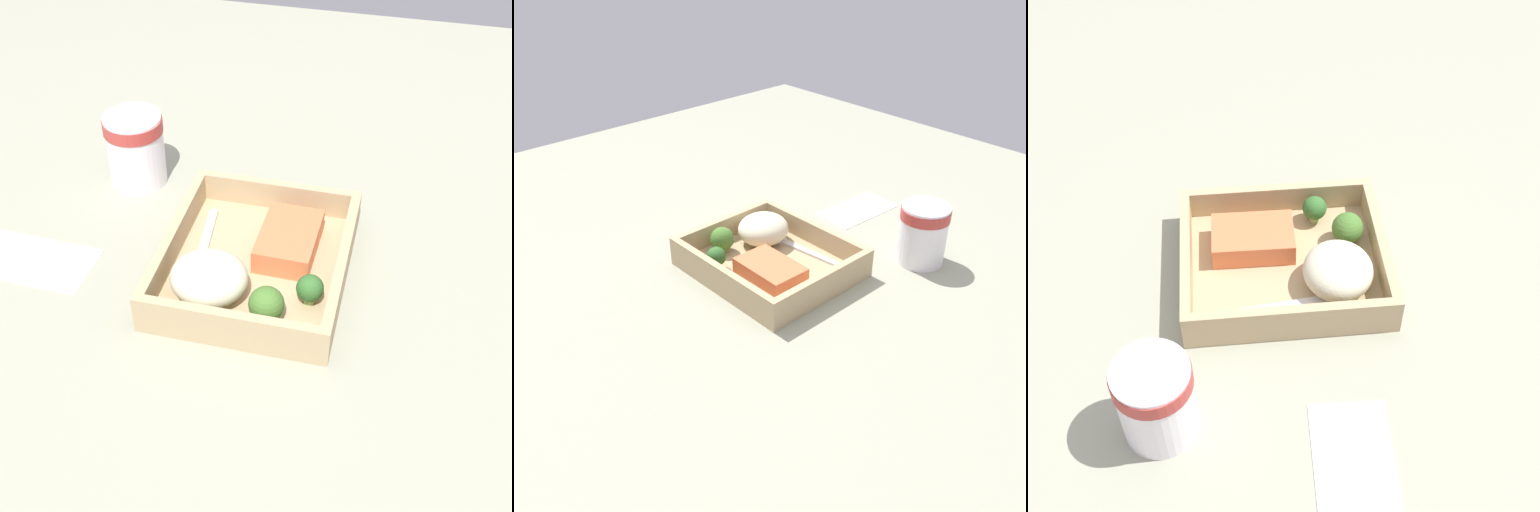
% 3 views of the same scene
% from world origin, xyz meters
% --- Properties ---
extents(ground_plane, '(1.60, 1.60, 0.02)m').
position_xyz_m(ground_plane, '(0.00, 0.00, -0.01)').
color(ground_plane, gray).
extents(takeout_tray, '(0.25, 0.22, 0.01)m').
position_xyz_m(takeout_tray, '(0.00, 0.00, 0.01)').
color(takeout_tray, tan).
rests_on(takeout_tray, ground_plane).
extents(tray_rim, '(0.25, 0.22, 0.04)m').
position_xyz_m(tray_rim, '(0.00, 0.00, 0.03)').
color(tray_rim, tan).
rests_on(tray_rim, takeout_tray).
extents(salmon_fillet, '(0.10, 0.07, 0.03)m').
position_xyz_m(salmon_fillet, '(-0.04, 0.03, 0.03)').
color(salmon_fillet, '#E77143').
rests_on(salmon_fillet, takeout_tray).
extents(mashed_potatoes, '(0.08, 0.09, 0.05)m').
position_xyz_m(mashed_potatoes, '(0.06, -0.04, 0.04)').
color(mashed_potatoes, beige).
rests_on(mashed_potatoes, takeout_tray).
extents(broccoli_floret_1, '(0.03, 0.03, 0.04)m').
position_xyz_m(broccoli_floret_1, '(0.05, 0.07, 0.03)').
color(broccoli_floret_1, '#8AAB61').
rests_on(broccoli_floret_1, takeout_tray).
extents(broccoli_floret_2, '(0.04, 0.04, 0.04)m').
position_xyz_m(broccoli_floret_2, '(0.08, 0.03, 0.04)').
color(broccoli_floret_2, '#7E9753').
rests_on(broccoli_floret_2, takeout_tray).
extents(fork, '(0.16, 0.03, 0.00)m').
position_xyz_m(fork, '(0.00, -0.07, 0.01)').
color(fork, silver).
rests_on(fork, takeout_tray).
extents(paper_cup, '(0.08, 0.08, 0.10)m').
position_xyz_m(paper_cup, '(-0.15, -0.21, 0.06)').
color(paper_cup, white).
rests_on(paper_cup, ground_plane).
extents(receipt_slip, '(0.09, 0.16, 0.00)m').
position_xyz_m(receipt_slip, '(0.04, -0.28, 0.00)').
color(receipt_slip, white).
rests_on(receipt_slip, ground_plane).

